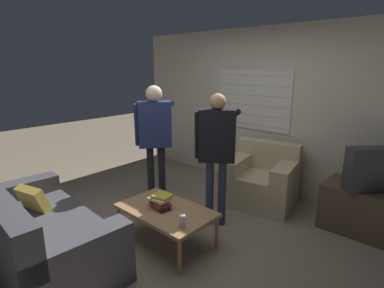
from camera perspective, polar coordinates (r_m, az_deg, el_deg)
name	(u,v)px	position (r m, az deg, el deg)	size (l,w,h in m)	color
ground_plane	(174,231)	(3.83, -3.51, -16.28)	(16.00, 16.00, 0.00)	#7F705B
wall_back	(263,110)	(4.96, 13.31, 6.34)	(5.20, 0.08, 2.55)	beige
couch_blue	(37,234)	(3.54, -27.42, -14.95)	(1.95, 1.04, 0.88)	#424247
armchair_beige	(261,180)	(4.54, 13.08, -6.63)	(1.08, 0.98, 0.87)	#C6B289
coffee_table	(166,212)	(3.45, -4.98, -12.74)	(1.08, 0.66, 0.42)	#9E754C
tv_stand	(373,212)	(4.23, 31.16, -11.04)	(1.10, 0.57, 0.57)	#4C3D2D
tv	(380,169)	(4.04, 32.15, -4.05)	(0.67, 0.68, 0.51)	#2D2D33
person_left_standing	(155,129)	(4.25, -7.07, 2.78)	(0.56, 0.84, 1.71)	black
person_right_standing	(217,144)	(3.61, 4.76, 0.02)	(0.52, 0.86, 1.66)	#33384C
book_stack	(161,201)	(3.45, -5.99, -10.68)	(0.27, 0.24, 0.15)	gold
soda_can	(182,221)	(3.06, -1.87, -14.40)	(0.07, 0.07, 0.13)	silver
spare_remote	(166,210)	(3.38, -5.04, -12.49)	(0.05, 0.13, 0.02)	black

